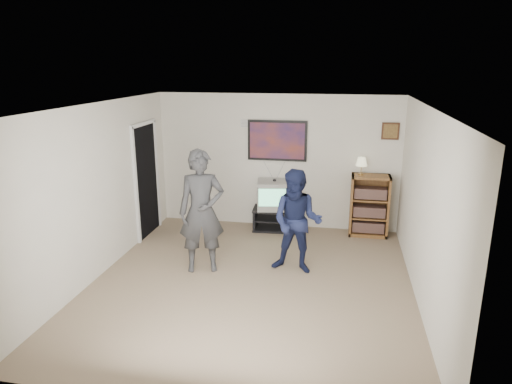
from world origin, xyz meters
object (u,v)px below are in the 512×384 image
(bookshelf, at_px, (369,206))
(person_tall, at_px, (202,212))
(media_stand, at_px, (276,219))
(person_short, at_px, (297,222))
(crt_television, at_px, (274,195))

(bookshelf, height_order, person_tall, person_tall)
(bookshelf, bearing_deg, media_stand, -178.30)
(bookshelf, height_order, person_short, person_short)
(media_stand, xyz_separation_m, person_tall, (-0.83, -1.90, 0.71))
(bookshelf, xyz_separation_m, person_short, (-1.13, -1.75, 0.23))
(person_tall, xyz_separation_m, person_short, (1.39, 0.20, -0.14))
(person_tall, bearing_deg, bookshelf, 20.09)
(person_tall, relative_size, person_short, 1.18)
(person_short, bearing_deg, bookshelf, 64.58)
(bookshelf, relative_size, person_short, 0.71)
(media_stand, height_order, bookshelf, bookshelf)
(crt_television, bearing_deg, person_short, -80.54)
(bookshelf, bearing_deg, person_tall, -142.28)
(bookshelf, distance_m, person_tall, 3.21)
(media_stand, bearing_deg, bookshelf, -1.77)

